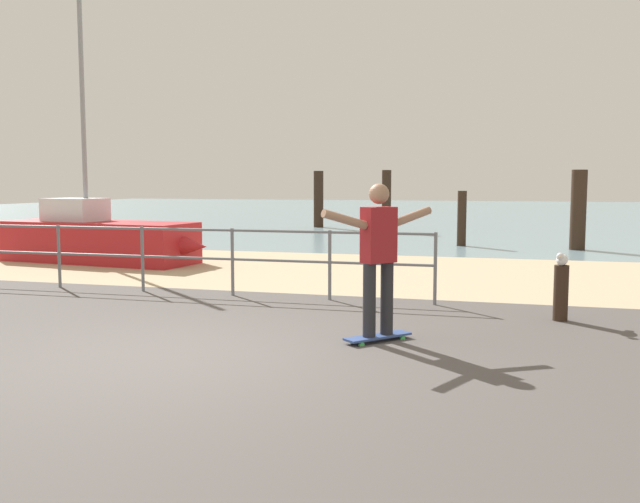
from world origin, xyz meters
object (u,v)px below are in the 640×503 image
object	(u,v)px
sailboat	(104,239)
skateboard	(378,337)
skateboarder	(379,250)
seagull	(562,259)
bollard_short	(561,294)

from	to	relation	value
sailboat	skateboard	xyz separation A→B (m)	(7.12, -5.77, -0.46)
skateboard	skateboarder	distance (m)	0.95
skateboard	seagull	distance (m)	2.72
sailboat	bollard_short	world-z (taller)	sailboat
sailboat	bollard_short	bearing A→B (deg)	-23.92
skateboarder	seagull	distance (m)	2.63
sailboat	skateboard	distance (m)	9.17
bollard_short	skateboard	bearing A→B (deg)	-139.10
skateboard	sailboat	bearing A→B (deg)	140.98
bollard_short	seagull	size ratio (longest dim) A/B	1.48
seagull	skateboarder	bearing A→B (deg)	-139.33
skateboard	bollard_short	world-z (taller)	bollard_short
skateboarder	bollard_short	size ratio (longest dim) A/B	2.30
skateboarder	bollard_short	bearing A→B (deg)	40.90
sailboat	seagull	world-z (taller)	sailboat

